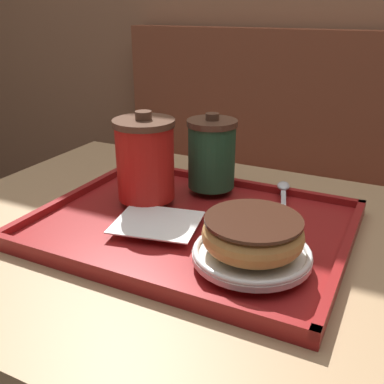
{
  "coord_description": "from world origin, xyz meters",
  "views": [
    {
      "loc": [
        0.29,
        -0.55,
        1.07
      ],
      "look_at": [
        0.01,
        0.01,
        0.81
      ],
      "focal_mm": 42.0,
      "sensor_mm": 36.0,
      "label": 1
    }
  ],
  "objects_px": {
    "coffee_cup_front": "(145,159)",
    "donut_chocolate_glazed": "(253,234)",
    "coffee_cup_rear": "(212,153)",
    "spoon": "(283,191)"
  },
  "relations": [
    {
      "from": "coffee_cup_rear",
      "to": "donut_chocolate_glazed",
      "type": "relative_size",
      "value": 1.02
    },
    {
      "from": "coffee_cup_front",
      "to": "spoon",
      "type": "height_order",
      "value": "coffee_cup_front"
    },
    {
      "from": "donut_chocolate_glazed",
      "to": "spoon",
      "type": "relative_size",
      "value": 0.85
    },
    {
      "from": "coffee_cup_rear",
      "to": "spoon",
      "type": "height_order",
      "value": "coffee_cup_rear"
    },
    {
      "from": "coffee_cup_front",
      "to": "donut_chocolate_glazed",
      "type": "bearing_deg",
      "value": -25.98
    },
    {
      "from": "coffee_cup_front",
      "to": "coffee_cup_rear",
      "type": "bearing_deg",
      "value": 50.72
    },
    {
      "from": "spoon",
      "to": "coffee_cup_front",
      "type": "bearing_deg",
      "value": 103.55
    },
    {
      "from": "spoon",
      "to": "donut_chocolate_glazed",
      "type": "bearing_deg",
      "value": 169.53
    },
    {
      "from": "coffee_cup_rear",
      "to": "spoon",
      "type": "distance_m",
      "value": 0.14
    },
    {
      "from": "coffee_cup_front",
      "to": "donut_chocolate_glazed",
      "type": "distance_m",
      "value": 0.25
    }
  ]
}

